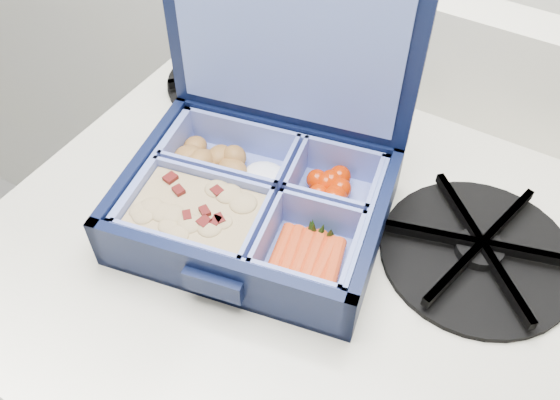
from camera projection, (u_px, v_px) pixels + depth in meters
The scene contains 5 objects.
stove at pixel (292, 395), 0.94m from camera, with size 0.58×0.58×0.86m, color silver, non-canonical shape.
bento_box at pixel (255, 204), 0.59m from camera, with size 0.25×0.20×0.06m, color black, non-canonical shape.
burner_grate at pixel (480, 248), 0.57m from camera, with size 0.19×0.19×0.03m, color black.
burner_grate_rear at pixel (234, 77), 0.76m from camera, with size 0.17×0.17×0.02m, color black.
fork at pixel (326, 148), 0.68m from camera, with size 0.02×0.17×0.01m, color silver, non-canonical shape.
Camera 1 is at (0.24, 1.35, 1.34)m, focal length 38.00 mm.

